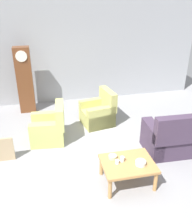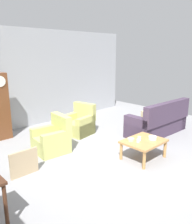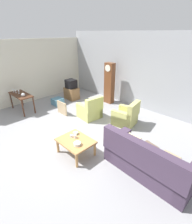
{
  "view_description": "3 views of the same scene",
  "coord_description": "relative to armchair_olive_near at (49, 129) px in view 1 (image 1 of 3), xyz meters",
  "views": [
    {
      "loc": [
        -0.77,
        -4.13,
        3.35
      ],
      "look_at": [
        0.34,
        0.84,
        0.82
      ],
      "focal_mm": 40.68,
      "sensor_mm": 36.0,
      "label": 1
    },
    {
      "loc": [
        -3.7,
        -3.53,
        2.47
      ],
      "look_at": [
        0.54,
        0.94,
        0.86
      ],
      "focal_mm": 37.33,
      "sensor_mm": 36.0,
      "label": 2
    },
    {
      "loc": [
        3.7,
        -2.91,
        3.14
      ],
      "look_at": [
        0.3,
        0.53,
        0.82
      ],
      "focal_mm": 26.79,
      "sensor_mm": 36.0,
      "label": 3
    }
  ],
  "objects": [
    {
      "name": "garage_door_wall",
      "position": [
        0.71,
        2.38,
        1.29
      ],
      "size": [
        8.4,
        0.16,
        3.2
      ],
      "primitive_type": "cube",
      "color": "#9EA0A5",
      "rests_on": "ground_plane"
    },
    {
      "name": "grandfather_clock",
      "position": [
        -0.54,
        1.77,
        0.65
      ],
      "size": [
        0.44,
        0.3,
        1.9
      ],
      "color": "brown",
      "rests_on": "ground_plane"
    },
    {
      "name": "cup_blue_rimmed",
      "position": [
        1.13,
        -1.8,
        0.19
      ],
      "size": [
        0.07,
        0.07,
        0.08
      ],
      "primitive_type": "cylinder",
      "color": "silver",
      "rests_on": "coffee_table_wood"
    },
    {
      "name": "cup_white_porcelain",
      "position": [
        1.24,
        -1.75,
        0.2
      ],
      "size": [
        0.08,
        0.08,
        0.09
      ],
      "primitive_type": "cylinder",
      "color": "white",
      "rests_on": "coffee_table_wood"
    },
    {
      "name": "armchair_olive_near",
      "position": [
        0.0,
        0.0,
        0.0
      ],
      "size": [
        0.86,
        0.83,
        0.92
      ],
      "color": "#B7BC66",
      "rests_on": "ground_plane"
    },
    {
      "name": "armchair_olive_far",
      "position": [
        1.34,
        0.56,
        0.0
      ],
      "size": [
        0.91,
        0.89,
        0.92
      ],
      "color": "tan",
      "rests_on": "ground_plane"
    },
    {
      "name": "ground_plane",
      "position": [
        0.71,
        -1.22,
        -0.31
      ],
      "size": [
        10.4,
        10.4,
        0.0
      ],
      "primitive_type": "plane",
      "color": "gray"
    },
    {
      "name": "bowl_white_stacked",
      "position": [
        1.54,
        -1.92,
        0.19
      ],
      "size": [
        0.19,
        0.19,
        0.08
      ],
      "primitive_type": "cylinder",
      "color": "white",
      "rests_on": "coffee_table_wood"
    },
    {
      "name": "coffee_table_wood",
      "position": [
        1.33,
        -1.82,
        0.08
      ],
      "size": [
        0.96,
        0.76,
        0.45
      ],
      "color": "#B27F47",
      "rests_on": "ground_plane"
    },
    {
      "name": "bowl_shallow_green",
      "position": [
        1.1,
        -1.62,
        0.18
      ],
      "size": [
        0.16,
        0.16,
        0.06
      ],
      "primitive_type": "cylinder",
      "color": "#B2C69E",
      "rests_on": "coffee_table_wood"
    }
  ]
}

